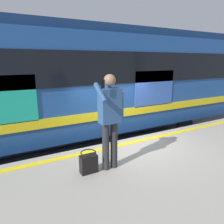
# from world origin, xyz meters

# --- Properties ---
(ground_plane) EXTENTS (23.97, 23.97, 0.00)m
(ground_plane) POSITION_xyz_m (0.00, 0.00, 0.00)
(ground_plane) COLOR #3D3D3F
(platform) EXTENTS (13.10, 4.20, 1.03)m
(platform) POSITION_xyz_m (0.00, 2.10, 0.52)
(platform) COLOR #9E998E
(platform) RESTS_ON ground
(safety_line) EXTENTS (12.84, 0.16, 0.01)m
(safety_line) POSITION_xyz_m (0.00, 0.30, 1.03)
(safety_line) COLOR yellow
(safety_line) RESTS_ON platform
(track_rail_near) EXTENTS (17.03, 0.08, 0.16)m
(track_rail_near) POSITION_xyz_m (0.00, -1.27, 0.08)
(track_rail_near) COLOR slate
(track_rail_near) RESTS_ON ground
(track_rail_far) EXTENTS (17.03, 0.08, 0.16)m
(track_rail_far) POSITION_xyz_m (0.00, -2.71, 0.08)
(track_rail_far) COLOR slate
(track_rail_far) RESTS_ON ground
(train_carriage) EXTENTS (12.36, 2.79, 3.95)m
(train_carriage) POSITION_xyz_m (0.66, -1.98, 2.51)
(train_carriage) COLOR #1E478C
(train_carriage) RESTS_ON ground
(passenger) EXTENTS (0.57, 0.55, 1.86)m
(passenger) POSITION_xyz_m (1.05, 1.17, 2.14)
(passenger) COLOR #262628
(passenger) RESTS_ON platform
(handbag) EXTENTS (0.33, 0.30, 0.42)m
(handbag) POSITION_xyz_m (1.49, 1.14, 1.22)
(handbag) COLOR black
(handbag) RESTS_ON platform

